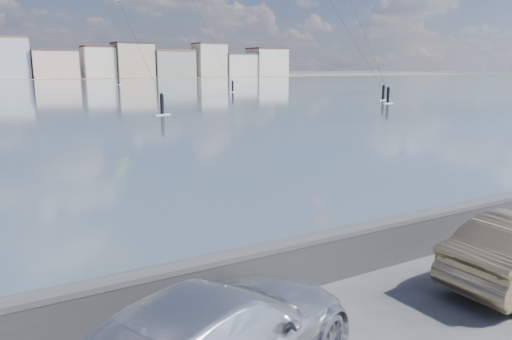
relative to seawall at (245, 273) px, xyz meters
The scene contains 2 objects.
seawall is the anchor object (origin of this frame).
car_silver 2.65m from the seawall, 128.83° to the right, with size 2.09×5.13×1.49m, color silver.
Camera 1 is at (-4.25, -4.91, 4.36)m, focal length 35.00 mm.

